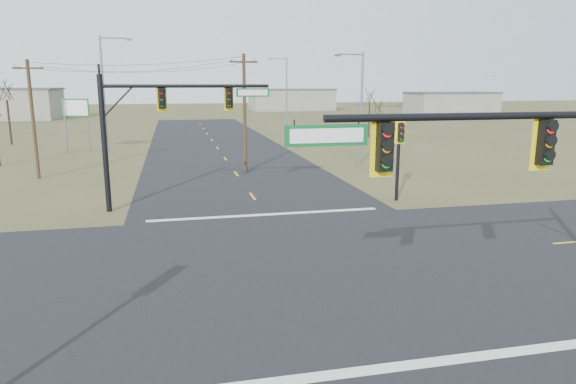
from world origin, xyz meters
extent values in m
plane|color=brown|center=(0.00, 0.00, 0.00)|extent=(320.00, 320.00, 0.00)
cube|color=black|center=(0.00, 0.00, 0.01)|extent=(160.00, 14.00, 0.02)
cube|color=black|center=(0.00, 0.00, 0.01)|extent=(14.00, 160.00, 0.02)
cube|color=silver|center=(0.00, -7.50, 0.03)|extent=(12.00, 0.40, 0.01)
cube|color=silver|center=(0.00, 7.50, 0.03)|extent=(12.00, 0.40, 0.01)
cylinder|color=black|center=(3.26, -7.50, 5.96)|extent=(9.36, 0.17, 0.17)
cube|color=#0B5322|center=(-1.36, -7.50, 5.61)|extent=(1.80, 0.05, 0.45)
cylinder|color=black|center=(-7.98, 10.12, 3.56)|extent=(0.29, 0.29, 7.13)
cylinder|color=black|center=(-3.66, 10.12, 6.53)|extent=(8.66, 0.18, 0.18)
cube|color=#0B5322|center=(-0.18, 10.12, 6.18)|extent=(1.80, 0.05, 0.45)
cylinder|color=black|center=(8.01, 9.20, 2.25)|extent=(0.19, 0.19, 4.51)
cylinder|color=#48351F|center=(0.87, 21.13, 4.41)|extent=(0.25, 0.25, 8.82)
cube|color=#48351F|center=(0.87, 21.13, 8.22)|extent=(2.15, 0.47, 0.12)
cylinder|color=#48351F|center=(-13.98, 21.23, 4.14)|extent=(0.24, 0.24, 8.28)
cube|color=#48351F|center=(-13.98, 21.23, 7.68)|extent=(2.02, 0.39, 0.12)
cylinder|color=slate|center=(-14.64, 35.60, 2.61)|extent=(0.14, 0.14, 5.22)
cylinder|color=slate|center=(-12.56, 35.60, 2.61)|extent=(0.14, 0.14, 5.22)
cube|color=#0B5322|center=(-13.60, 35.60, 4.35)|extent=(2.66, 0.98, 1.74)
cylinder|color=slate|center=(11.09, 23.46, 4.60)|extent=(0.18, 0.18, 9.20)
cylinder|color=slate|center=(9.99, 23.46, 9.00)|extent=(2.21, 0.11, 0.11)
cube|color=slate|center=(8.89, 23.46, 8.90)|extent=(0.55, 0.39, 0.17)
cylinder|color=slate|center=(10.63, 50.48, 5.01)|extent=(0.20, 0.20, 10.02)
cylinder|color=slate|center=(9.43, 50.48, 9.82)|extent=(2.41, 0.12, 0.12)
cube|color=slate|center=(8.22, 50.48, 9.72)|extent=(0.59, 0.37, 0.18)
cylinder|color=slate|center=(-10.95, 36.03, 5.57)|extent=(0.22, 0.22, 11.14)
cylinder|color=slate|center=(-9.61, 36.03, 10.94)|extent=(2.67, 0.13, 0.13)
cube|color=slate|center=(-8.27, 36.03, 10.84)|extent=(0.63, 0.33, 0.20)
cylinder|color=black|center=(-22.02, 44.33, 2.45)|extent=(0.23, 0.23, 4.90)
cylinder|color=black|center=(18.15, 37.01, 1.66)|extent=(0.17, 0.17, 3.32)
cylinder|color=black|center=(19.60, 43.14, 2.12)|extent=(0.19, 0.19, 4.23)
cube|color=gray|center=(25.00, 110.00, 2.50)|extent=(20.00, 12.00, 5.00)
cube|color=gray|center=(55.00, 85.00, 2.25)|extent=(18.00, 10.00, 4.50)
camera|label=1|loc=(-4.50, -17.79, 6.68)|focal=32.00mm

